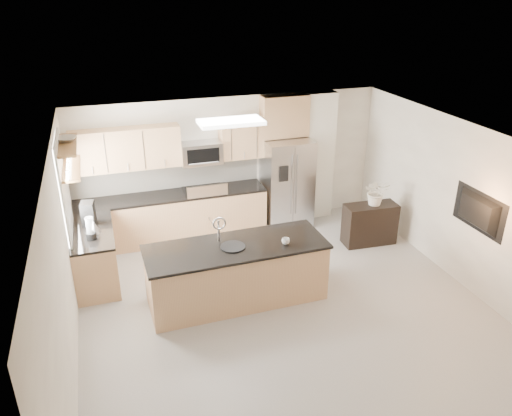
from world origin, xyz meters
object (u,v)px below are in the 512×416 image
object	(u,v)px
refrigerator	(287,183)
flower_vase	(377,185)
island	(237,273)
kettle	(94,227)
microwave	(201,153)
credenza	(370,224)
blender	(90,230)
platter	(233,247)
cup	(286,241)
range	(205,212)
bowl	(66,139)
coffee_maker	(88,214)
television	(474,212)

from	to	relation	value
refrigerator	flower_vase	distance (m)	1.81
island	kettle	bearing A→B (deg)	149.20
microwave	flower_vase	size ratio (longest dim) A/B	1.00
credenza	flower_vase	distance (m)	0.78
blender	microwave	bearing A→B (deg)	36.00
island	blender	world-z (taller)	island
microwave	refrigerator	size ratio (longest dim) A/B	0.43
platter	blender	size ratio (longest dim) A/B	1.02
microwave	refrigerator	world-z (taller)	microwave
island	cup	xyz separation A→B (m)	(0.72, -0.18, 0.52)
range	island	xyz separation A→B (m)	(-0.03, -2.32, 0.00)
range	platter	size ratio (longest dim) A/B	3.05
blender	bowl	size ratio (longest dim) A/B	0.91
cup	coffee_maker	distance (m)	3.25
island	television	size ratio (longest dim) A/B	2.56
credenza	platter	size ratio (longest dim) A/B	2.62
microwave	platter	bearing A→B (deg)	-92.04
flower_vase	refrigerator	bearing A→B (deg)	135.39
refrigerator	blender	size ratio (longest dim) A/B	4.87
coffee_maker	television	world-z (taller)	television
credenza	flower_vase	bearing A→B (deg)	1.18
microwave	kettle	world-z (taller)	microwave
cup	microwave	bearing A→B (deg)	104.83
kettle	television	size ratio (longest dim) A/B	0.22
credenza	television	bearing A→B (deg)	-66.95
refrigerator	platter	size ratio (longest dim) A/B	4.77
refrigerator	cup	bearing A→B (deg)	-111.48
refrigerator	island	world-z (taller)	refrigerator
credenza	cup	distance (m)	2.55
range	blender	bearing A→B (deg)	-146.31
range	island	world-z (taller)	island
refrigerator	island	size ratio (longest dim) A/B	0.65
credenza	television	xyz separation A→B (m)	(0.65, -1.82, 0.96)
refrigerator	coffee_maker	distance (m)	3.84
platter	bowl	world-z (taller)	bowl
microwave	credenza	world-z (taller)	microwave
cup	flower_vase	distance (m)	2.54
microwave	cup	distance (m)	2.79
blender	kettle	bearing A→B (deg)	76.46
refrigerator	flower_vase	xyz separation A→B (m)	(1.27, -1.25, 0.27)
flower_vase	platter	bearing A→B (deg)	-160.76
cup	kettle	bearing A→B (deg)	154.06
credenza	television	size ratio (longest dim) A/B	0.91
refrigerator	island	distance (m)	2.86
credenza	blender	size ratio (longest dim) A/B	2.68
credenza	kettle	world-z (taller)	kettle
refrigerator	bowl	distance (m)	4.26
range	coffee_maker	distance (m)	2.34
blender	cup	bearing A→B (deg)	-21.94
island	blender	bearing A→B (deg)	154.43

